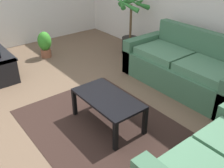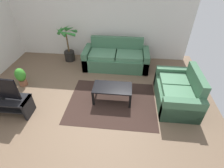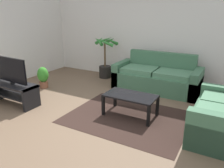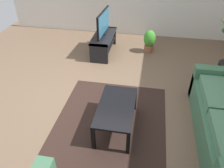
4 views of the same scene
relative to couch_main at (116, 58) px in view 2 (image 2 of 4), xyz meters
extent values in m
plane|color=brown|center=(-0.63, -2.28, -0.30)|extent=(6.60, 6.60, 0.00)
cube|color=silver|center=(-0.63, 0.72, 1.05)|extent=(6.00, 0.06, 2.70)
cube|color=#3F6B4C|center=(0.00, -0.03, -0.09)|extent=(2.08, 0.90, 0.42)
cube|color=#3F6B4C|center=(0.00, 0.34, 0.36)|extent=(1.72, 0.16, 0.48)
cube|color=#3F6B4C|center=(-0.95, -0.03, 0.01)|extent=(0.18, 0.90, 0.62)
cube|color=#3F6B4C|center=(0.95, -0.03, 0.01)|extent=(0.18, 0.90, 0.62)
cube|color=#4F7F5D|center=(-0.43, -0.08, 0.18)|extent=(0.82, 0.66, 0.12)
cube|color=#4F7F5D|center=(0.43, -0.08, 0.18)|extent=(0.82, 0.66, 0.12)
cube|color=#3F6B4C|center=(1.62, -1.56, -0.09)|extent=(0.90, 1.44, 0.42)
cube|color=#3F6B4C|center=(1.99, -1.56, 0.36)|extent=(0.16, 1.08, 0.48)
cube|color=#3F6B4C|center=(1.62, -2.19, 0.01)|extent=(0.90, 0.18, 0.62)
cube|color=#3F6B4C|center=(1.62, -0.93, 0.01)|extent=(0.90, 0.18, 0.62)
cube|color=#4F7F5D|center=(1.57, -1.83, 0.18)|extent=(0.66, 0.50, 0.12)
cube|color=#4F7F5D|center=(1.57, -1.29, 0.18)|extent=(0.66, 0.50, 0.12)
cube|color=black|center=(-2.34, -2.35, 0.13)|extent=(1.10, 0.45, 0.04)
cube|color=black|center=(-2.34, -2.35, -0.10)|extent=(1.02, 0.39, 0.03)
cube|color=black|center=(-1.82, -2.35, -0.08)|extent=(0.06, 0.41, 0.45)
cylinder|color=black|center=(-2.34, -2.35, 0.17)|extent=(0.10, 0.10, 0.04)
cube|color=black|center=(0.05, -1.66, 0.10)|extent=(0.96, 0.52, 0.03)
cube|color=black|center=(-0.41, -1.89, -0.11)|extent=(0.05, 0.05, 0.39)
cube|color=black|center=(0.50, -1.89, -0.11)|extent=(0.05, 0.05, 0.39)
cube|color=black|center=(-0.41, -1.42, -0.11)|extent=(0.05, 0.05, 0.39)
cube|color=black|center=(0.50, -1.42, -0.11)|extent=(0.05, 0.05, 0.39)
cube|color=black|center=(0.05, -1.76, -0.30)|extent=(2.20, 1.70, 0.01)
cylinder|color=black|center=(-1.67, 0.27, -0.13)|extent=(0.35, 0.35, 0.34)
cylinder|color=brown|center=(-1.67, 0.27, 0.39)|extent=(0.05, 0.05, 0.69)
cone|color=#307C32|center=(-1.42, 0.24, 0.78)|extent=(0.15, 0.52, 0.28)
cone|color=#307C32|center=(-1.58, 0.44, 0.78)|extent=(0.41, 0.27, 0.24)
cone|color=#307C32|center=(-1.76, 0.45, 0.78)|extent=(0.41, 0.28, 0.24)
cone|color=#307C32|center=(-1.85, 0.28, 0.78)|extent=(0.12, 0.37, 0.22)
cone|color=#307C32|center=(-1.77, 0.09, 0.78)|extent=(0.41, 0.29, 0.24)
cone|color=#307C32|center=(-1.55, 0.03, 0.78)|extent=(0.52, 0.33, 0.29)
cylinder|color=brown|center=(-2.58, -1.29, -0.22)|extent=(0.21, 0.21, 0.17)
ellipsoid|color=#398D29|center=(-2.58, -1.29, 0.05)|extent=(0.28, 0.28, 0.39)
camera|label=1|loc=(2.27, -3.34, 1.86)|focal=41.33mm
camera|label=2|loc=(0.37, -4.87, 2.69)|focal=26.87mm
camera|label=3|loc=(1.66, -5.22, 1.63)|focal=36.09mm
camera|label=4|loc=(2.44, -1.28, 2.21)|focal=35.78mm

